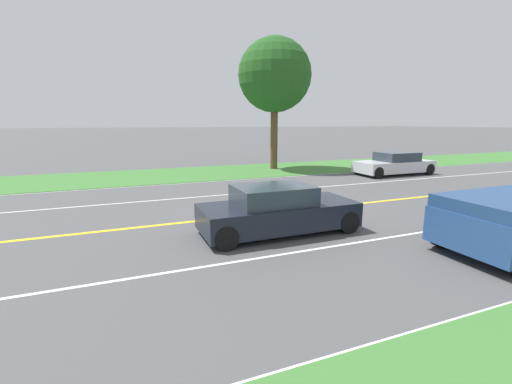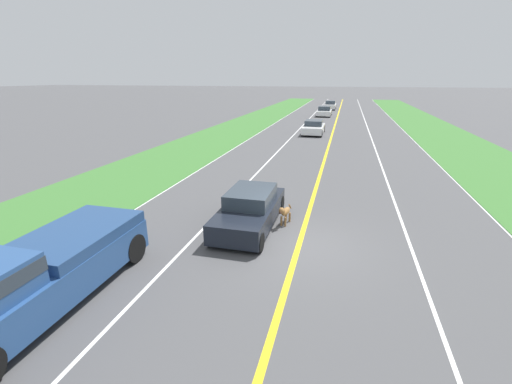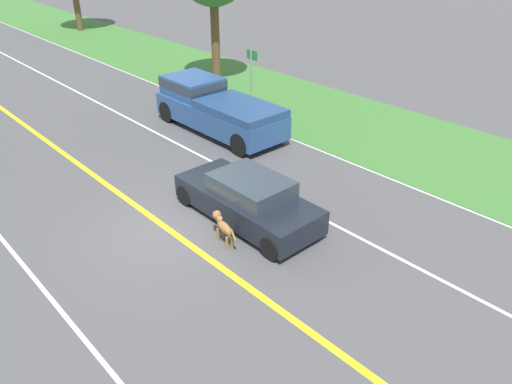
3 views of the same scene
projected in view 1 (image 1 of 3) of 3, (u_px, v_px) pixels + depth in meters
ground_plane at (280, 212)px, 11.85m from camera, size 400.00×400.00×0.00m
centre_divider_line at (280, 212)px, 11.85m from camera, size 0.18×160.00×0.01m
lane_edge_line_right at (471, 316)px, 5.49m from camera, size 0.14×160.00×0.01m
lane_edge_line_left at (222, 181)px, 18.20m from camera, size 0.14×160.00×0.01m
lane_dash_same_dir at (341, 245)px, 8.67m from camera, size 0.10×160.00×0.01m
lane_dash_oncoming at (245, 193)px, 15.03m from camera, size 0.10×160.00×0.01m
grass_verge_left at (208, 173)px, 20.93m from camera, size 6.00×160.00×0.03m
ego_car at (277, 211)px, 9.57m from camera, size 1.81×4.39×1.35m
dog at (249, 207)px, 10.55m from camera, size 0.38×1.19×0.80m
oncoming_car at (394, 164)px, 20.29m from camera, size 1.93×4.67×1.32m
roadside_tree_left_near at (275, 76)px, 21.62m from camera, size 4.64×4.64×8.30m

